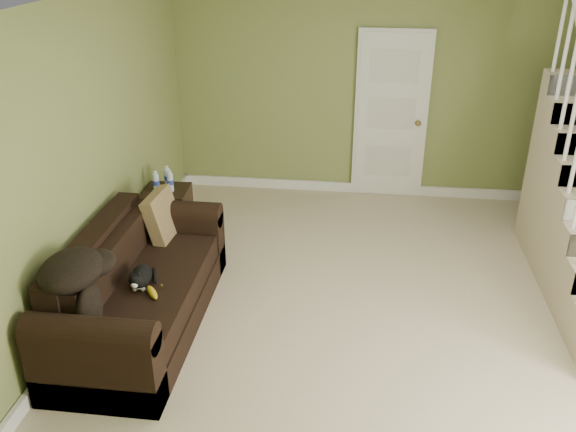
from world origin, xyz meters
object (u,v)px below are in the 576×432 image
(side_table, at_px, (168,213))
(sofa, at_px, (137,292))
(banana, at_px, (152,292))
(cat, at_px, (140,277))

(side_table, bearing_deg, sofa, -81.75)
(side_table, relative_size, banana, 3.85)
(side_table, relative_size, cat, 1.80)
(side_table, distance_m, cat, 1.74)
(cat, xyz_separation_m, banana, (0.14, -0.12, -0.05))
(side_table, distance_m, banana, 1.88)
(sofa, height_order, banana, sofa)
(cat, bearing_deg, banana, -47.06)
(sofa, xyz_separation_m, side_table, (-0.23, 1.58, -0.03))
(sofa, relative_size, side_table, 2.73)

